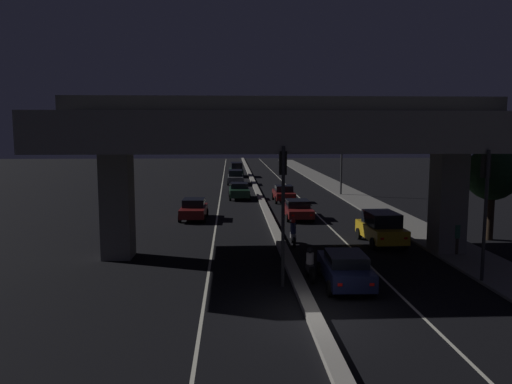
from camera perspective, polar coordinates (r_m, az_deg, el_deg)
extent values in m
plane|color=black|center=(17.51, 6.56, -14.23)|extent=(200.00, 200.00, 0.00)
cube|color=beige|center=(51.50, -4.04, -0.08)|extent=(0.12, 126.00, 0.00)
cube|color=beige|center=(51.90, 4.34, -0.03)|extent=(0.12, 126.00, 0.00)
cube|color=gray|center=(51.55, 0.16, 0.07)|extent=(0.53, 126.00, 0.23)
cube|color=slate|center=(46.09, 12.01, -0.97)|extent=(2.99, 126.00, 0.12)
cube|color=slate|center=(25.77, -15.57, -1.35)|extent=(1.43, 1.58, 5.40)
cube|color=slate|center=(27.52, 21.07, -1.05)|extent=(1.43, 1.58, 5.40)
cube|color=slate|center=(25.03, 3.44, 6.85)|extent=(22.27, 10.15, 1.73)
cube|color=#333335|center=(25.07, 3.46, 9.86)|extent=(22.27, 0.40, 0.90)
cylinder|color=black|center=(20.13, 3.11, -2.92)|extent=(0.14, 0.14, 5.73)
cube|color=black|center=(20.05, 3.10, 3.34)|extent=(0.30, 0.28, 0.95)
sphere|color=red|center=(20.18, 3.06, 4.21)|extent=(0.18, 0.18, 0.18)
sphere|color=black|center=(20.20, 3.05, 3.37)|extent=(0.18, 0.18, 0.18)
sphere|color=black|center=(20.22, 3.05, 2.53)|extent=(0.18, 0.18, 0.18)
cylinder|color=black|center=(22.60, 24.71, -2.67)|extent=(0.14, 0.14, 5.57)
cube|color=black|center=(22.53, 24.78, 2.70)|extent=(0.30, 0.28, 0.95)
sphere|color=red|center=(22.65, 24.64, 3.48)|extent=(0.18, 0.18, 0.18)
sphere|color=black|center=(22.66, 24.60, 2.73)|extent=(0.18, 0.18, 0.18)
sphere|color=black|center=(22.68, 24.56, 1.98)|extent=(0.18, 0.18, 0.18)
cylinder|color=#2D2D30|center=(49.53, 9.75, 3.90)|extent=(0.18, 0.18, 7.48)
cylinder|color=#2D2D30|center=(49.23, 8.50, 8.09)|extent=(2.33, 0.10, 0.10)
ellipsoid|color=#F2B759|center=(49.01, 7.15, 8.00)|extent=(0.56, 0.32, 0.24)
cube|color=#141938|center=(21.04, 10.13, -8.77)|extent=(1.82, 4.17, 0.67)
cube|color=black|center=(20.70, 10.27, -7.47)|extent=(1.55, 2.02, 0.43)
cylinder|color=black|center=(22.28, 7.30, -8.72)|extent=(0.22, 0.64, 0.63)
cylinder|color=black|center=(22.58, 11.51, -8.59)|extent=(0.22, 0.64, 0.63)
cylinder|color=black|center=(19.70, 8.48, -10.85)|extent=(0.22, 0.64, 0.63)
cylinder|color=black|center=(20.04, 13.24, -10.65)|extent=(0.22, 0.64, 0.63)
cube|color=red|center=(18.97, 9.58, -10.42)|extent=(0.18, 0.04, 0.11)
cube|color=red|center=(19.22, 13.11, -10.27)|extent=(0.18, 0.04, 0.11)
cube|color=gold|center=(28.99, 14.11, -4.40)|extent=(1.95, 4.07, 0.75)
cube|color=black|center=(28.86, 14.15, -2.95)|extent=(1.68, 2.46, 0.74)
cylinder|color=black|center=(30.03, 11.66, -4.67)|extent=(0.22, 0.66, 0.66)
cylinder|color=black|center=(30.58, 14.85, -4.55)|extent=(0.22, 0.66, 0.66)
cylinder|color=black|center=(27.56, 13.24, -5.76)|extent=(0.22, 0.66, 0.66)
cylinder|color=black|center=(28.16, 16.68, -5.60)|extent=(0.22, 0.66, 0.66)
cube|color=red|center=(26.92, 14.24, -5.20)|extent=(0.18, 0.04, 0.11)
cube|color=red|center=(27.36, 16.75, -5.09)|extent=(0.18, 0.04, 0.11)
cube|color=#591414|center=(36.49, 4.74, -2.10)|extent=(1.83, 4.67, 0.56)
cube|color=black|center=(36.30, 4.78, -1.30)|extent=(1.59, 1.87, 0.50)
cylinder|color=black|center=(37.93, 3.10, -2.17)|extent=(0.20, 0.59, 0.59)
cylinder|color=black|center=(38.17, 5.72, -2.14)|extent=(0.20, 0.59, 0.59)
cylinder|color=black|center=(34.92, 3.67, -2.97)|extent=(0.20, 0.59, 0.59)
cylinder|color=black|center=(35.18, 6.51, -2.93)|extent=(0.20, 0.59, 0.59)
cube|color=red|center=(34.12, 4.25, -2.68)|extent=(0.18, 0.03, 0.11)
cube|color=red|center=(34.31, 6.33, -2.65)|extent=(0.18, 0.03, 0.11)
cube|color=#591414|center=(44.86, 3.18, -0.30)|extent=(1.76, 4.10, 0.62)
cube|color=black|center=(44.69, 3.20, 0.42)|extent=(1.52, 1.65, 0.54)
cylinder|color=black|center=(46.13, 1.95, -0.47)|extent=(0.21, 0.67, 0.67)
cylinder|color=black|center=(46.33, 4.00, -0.45)|extent=(0.21, 0.67, 0.67)
cylinder|color=black|center=(43.48, 2.31, -0.93)|extent=(0.21, 0.67, 0.67)
cylinder|color=black|center=(43.68, 4.47, -0.91)|extent=(0.21, 0.67, 0.67)
cube|color=red|center=(42.77, 2.72, -0.61)|extent=(0.18, 0.03, 0.11)
cube|color=red|center=(42.92, 4.30, -0.59)|extent=(0.18, 0.03, 0.11)
cube|color=#591414|center=(36.16, -7.13, -2.16)|extent=(1.83, 3.95, 0.63)
cube|color=black|center=(36.27, -7.11, -1.20)|extent=(1.57, 1.92, 0.55)
cylinder|color=black|center=(34.87, -5.94, -3.01)|extent=(0.21, 0.59, 0.58)
cylinder|color=black|center=(35.04, -8.71, -3.00)|extent=(0.21, 0.59, 0.58)
cylinder|color=black|center=(37.41, -5.63, -2.32)|extent=(0.21, 0.59, 0.58)
cylinder|color=black|center=(37.57, -8.22, -2.32)|extent=(0.21, 0.59, 0.58)
cube|color=white|center=(38.06, -5.93, -1.83)|extent=(0.18, 0.03, 0.11)
cube|color=white|center=(38.17, -7.75, -1.83)|extent=(0.18, 0.03, 0.11)
cube|color=black|center=(46.76, -1.93, 0.02)|extent=(1.87, 4.15, 0.69)
cube|color=black|center=(46.90, -1.94, 0.77)|extent=(1.61, 2.01, 0.48)
cylinder|color=black|center=(45.50, -0.76, -0.61)|extent=(0.21, 0.62, 0.62)
cylinder|color=black|center=(45.43, -2.96, -0.63)|extent=(0.21, 0.62, 0.62)
cylinder|color=black|center=(48.19, -0.96, -0.18)|extent=(0.21, 0.62, 0.62)
cylinder|color=black|center=(48.12, -3.03, -0.20)|extent=(0.21, 0.62, 0.62)
cube|color=white|center=(48.85, -1.29, 0.20)|extent=(0.18, 0.03, 0.11)
cube|color=white|center=(48.80, -2.76, 0.19)|extent=(0.18, 0.03, 0.11)
cube|color=#515459|center=(59.63, -2.35, 1.53)|extent=(1.83, 4.72, 0.71)
cube|color=black|center=(59.56, -2.36, 2.20)|extent=(1.60, 2.84, 0.70)
cylinder|color=black|center=(58.13, -1.48, 1.04)|extent=(0.20, 0.59, 0.59)
cylinder|color=black|center=(58.12, -3.21, 1.03)|extent=(0.20, 0.59, 0.59)
cylinder|color=black|center=(61.22, -1.53, 1.34)|extent=(0.20, 0.59, 0.59)
cylinder|color=black|center=(61.21, -3.18, 1.33)|extent=(0.20, 0.59, 0.59)
cube|color=white|center=(61.99, -1.78, 1.64)|extent=(0.18, 0.03, 0.11)
cube|color=white|center=(61.99, -2.94, 1.63)|extent=(0.18, 0.03, 0.11)
cube|color=black|center=(69.68, -2.27, 2.37)|extent=(1.91, 4.81, 0.77)
cube|color=black|center=(69.50, -2.27, 3.04)|extent=(1.64, 3.47, 0.87)
cylinder|color=black|center=(68.22, -1.50, 1.95)|extent=(0.23, 0.67, 0.66)
cylinder|color=black|center=(68.11, -2.87, 1.94)|extent=(0.23, 0.67, 0.66)
cylinder|color=black|center=(71.32, -1.69, 2.17)|extent=(0.23, 0.67, 0.66)
cylinder|color=black|center=(71.22, -3.00, 2.16)|extent=(0.23, 0.67, 0.66)
cube|color=white|center=(72.09, -1.92, 2.44)|extent=(0.18, 0.04, 0.11)
cube|color=white|center=(72.02, -2.85, 2.43)|extent=(0.18, 0.04, 0.11)
cylinder|color=black|center=(22.24, 5.90, -8.72)|extent=(0.10, 0.64, 0.64)
cylinder|color=black|center=(21.15, 6.46, -9.55)|extent=(0.12, 0.64, 0.64)
cube|color=black|center=(21.63, 6.18, -8.56)|extent=(0.26, 0.88, 0.32)
cylinder|color=beige|center=(21.53, 6.20, -7.55)|extent=(0.33, 0.33, 0.47)
sphere|color=black|center=(21.44, 6.21, -6.62)|extent=(0.24, 0.24, 0.24)
cube|color=red|center=(21.04, 6.50, -9.02)|extent=(0.08, 0.03, 0.08)
cylinder|color=black|center=(28.53, 4.12, -5.23)|extent=(0.09, 0.59, 0.58)
cylinder|color=black|center=(27.35, 4.41, -5.77)|extent=(0.11, 0.59, 0.58)
cube|color=silver|center=(27.89, 4.26, -5.06)|extent=(0.25, 0.93, 0.32)
cylinder|color=navy|center=(27.80, 4.27, -4.15)|extent=(0.32, 0.32, 0.58)
sphere|color=#B21919|center=(27.73, 4.28, -3.32)|extent=(0.24, 0.24, 0.24)
cube|color=red|center=(27.25, 4.43, -5.35)|extent=(0.08, 0.03, 0.08)
cylinder|color=#2D261E|center=(27.41, 21.85, -5.72)|extent=(0.34, 0.34, 0.82)
cylinder|color=#26593F|center=(27.26, 21.92, -4.17)|extent=(0.40, 0.40, 0.68)
sphere|color=tan|center=(27.18, 21.97, -3.23)|extent=(0.22, 0.22, 0.22)
cylinder|color=#2D2116|center=(32.10, 25.14, -2.57)|extent=(0.48, 0.48, 2.73)
sphere|color=black|center=(31.81, 25.38, 1.91)|extent=(3.07, 3.07, 3.07)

